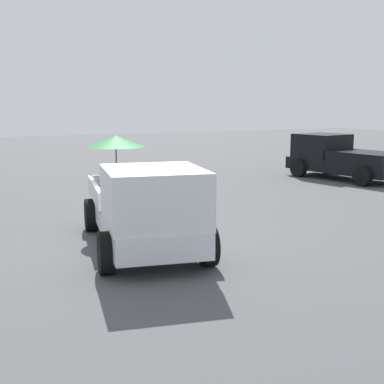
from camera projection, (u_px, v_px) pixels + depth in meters
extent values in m
plane|color=#4C4C4F|center=(143.00, 246.00, 11.98)|extent=(80.00, 80.00, 0.00)
cylinder|color=black|center=(208.00, 246.00, 10.49)|extent=(0.84, 0.42, 0.80)
cylinder|color=black|center=(106.00, 253.00, 9.99)|extent=(0.84, 0.42, 0.80)
cylinder|color=black|center=(168.00, 211.00, 13.83)|extent=(0.84, 0.42, 0.80)
cylinder|color=black|center=(91.00, 215.00, 13.32)|extent=(0.84, 0.42, 0.80)
cube|color=silver|center=(142.00, 221.00, 11.88)|extent=(5.24, 2.66, 0.50)
cube|color=silver|center=(154.00, 196.00, 10.42)|extent=(2.40, 2.20, 1.08)
cube|color=#4C606B|center=(165.00, 195.00, 9.43)|extent=(0.36, 1.70, 0.64)
cube|color=black|center=(134.00, 199.00, 12.93)|extent=(3.08, 2.31, 0.06)
cube|color=silver|center=(171.00, 188.00, 13.13)|extent=(2.77, 0.59, 0.40)
cube|color=silver|center=(95.00, 191.00, 12.65)|extent=(2.77, 0.59, 0.40)
cube|color=silver|center=(126.00, 182.00, 14.18)|extent=(0.42, 1.83, 0.40)
ellipsoid|color=#472D19|center=(124.00, 185.00, 13.29)|extent=(0.73, 0.44, 0.52)
sphere|color=#472D19|center=(125.00, 173.00, 12.95)|extent=(0.33, 0.33, 0.28)
cone|color=#472D19|center=(128.00, 167.00, 12.95)|extent=(0.10, 0.10, 0.12)
cone|color=#472D19|center=(122.00, 168.00, 12.90)|extent=(0.10, 0.10, 0.12)
cylinder|color=black|center=(116.00, 169.00, 13.48)|extent=(0.03, 0.03, 1.21)
cone|color=#19722D|center=(116.00, 141.00, 13.36)|extent=(1.66, 1.66, 0.28)
cylinder|color=black|center=(299.00, 168.00, 22.83)|extent=(0.80, 0.40, 0.76)
cylinder|color=black|center=(328.00, 165.00, 23.95)|extent=(0.80, 0.40, 0.76)
cylinder|color=black|center=(362.00, 176.00, 20.30)|extent=(0.80, 0.40, 0.76)
cube|color=black|center=(344.00, 166.00, 22.10)|extent=(5.06, 2.71, 0.50)
cube|color=black|center=(322.00, 146.00, 22.92)|extent=(2.22, 2.14, 1.00)
cube|color=black|center=(365.00, 157.00, 21.23)|extent=(3.00, 2.30, 0.40)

